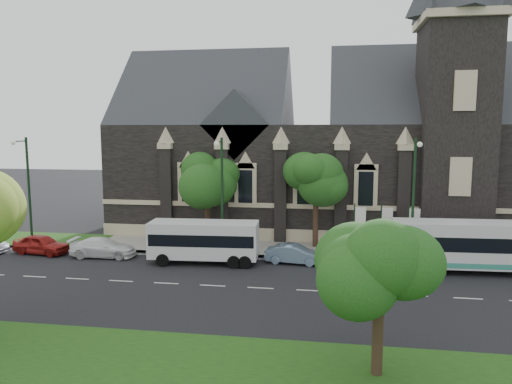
% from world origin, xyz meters
% --- Properties ---
extents(ground, '(160.00, 160.00, 0.00)m').
position_xyz_m(ground, '(0.00, 0.00, 0.00)').
color(ground, black).
rests_on(ground, ground).
extents(sidewalk, '(80.00, 5.00, 0.15)m').
position_xyz_m(sidewalk, '(0.00, 9.50, 0.07)').
color(sidewalk, gray).
rests_on(sidewalk, ground).
extents(museum, '(40.00, 17.70, 29.90)m').
position_xyz_m(museum, '(5.12, 18.78, 8.17)').
color(museum, black).
rests_on(museum, ground).
extents(tree_park_east, '(3.40, 3.40, 6.28)m').
position_xyz_m(tree_park_east, '(6.18, -9.32, 4.62)').
color(tree_park_east, black).
rests_on(tree_park_east, ground).
extents(tree_walk_right, '(4.08, 4.08, 7.80)m').
position_xyz_m(tree_walk_right, '(3.21, 10.71, 5.82)').
color(tree_walk_right, black).
rests_on(tree_walk_right, ground).
extents(tree_walk_left, '(3.91, 3.91, 7.64)m').
position_xyz_m(tree_walk_left, '(-5.80, 10.70, 5.73)').
color(tree_walk_left, black).
rests_on(tree_walk_left, ground).
extents(street_lamp_near, '(0.36, 1.88, 9.00)m').
position_xyz_m(street_lamp_near, '(10.00, 7.09, 5.11)').
color(street_lamp_near, black).
rests_on(street_lamp_near, ground).
extents(street_lamp_mid, '(0.36, 1.88, 9.00)m').
position_xyz_m(street_lamp_mid, '(-4.00, 7.09, 5.11)').
color(street_lamp_mid, black).
rests_on(street_lamp_mid, ground).
extents(street_lamp_far, '(0.36, 1.88, 9.00)m').
position_xyz_m(street_lamp_far, '(-20.00, 7.09, 5.11)').
color(street_lamp_far, black).
rests_on(street_lamp_far, ground).
extents(banner_flag_left, '(0.90, 0.10, 4.00)m').
position_xyz_m(banner_flag_left, '(6.29, 9.00, 2.38)').
color(banner_flag_left, black).
rests_on(banner_flag_left, ground).
extents(banner_flag_center, '(0.90, 0.10, 4.00)m').
position_xyz_m(banner_flag_center, '(8.29, 9.00, 2.38)').
color(banner_flag_center, black).
rests_on(banner_flag_center, ground).
extents(banner_flag_right, '(0.90, 0.10, 4.00)m').
position_xyz_m(banner_flag_right, '(10.29, 9.00, 2.38)').
color(banner_flag_right, black).
rests_on(banner_flag_right, ground).
extents(tour_coach, '(11.91, 3.15, 3.45)m').
position_xyz_m(tour_coach, '(14.34, 5.44, 1.88)').
color(tour_coach, silver).
rests_on(tour_coach, ground).
extents(shuttle_bus, '(7.92, 3.12, 3.01)m').
position_xyz_m(shuttle_bus, '(-4.82, 4.94, 1.73)').
color(shuttle_bus, silver).
rests_on(shuttle_bus, ground).
extents(box_trailer, '(2.59, 1.52, 1.38)m').
position_xyz_m(box_trailer, '(5.40, 5.94, 0.78)').
color(box_trailer, silver).
rests_on(box_trailer, ground).
extents(sedan, '(4.32, 1.91, 1.38)m').
position_xyz_m(sedan, '(1.65, 5.75, 0.69)').
color(sedan, '#7C99B3').
rests_on(sedan, ground).
extents(car_far_red, '(4.61, 2.36, 1.50)m').
position_xyz_m(car_far_red, '(-18.00, 5.48, 0.75)').
color(car_far_red, maroon).
rests_on(car_far_red, ground).
extents(car_far_white, '(5.07, 2.30, 1.44)m').
position_xyz_m(car_far_white, '(-12.81, 5.35, 0.72)').
color(car_far_white, white).
rests_on(car_far_white, ground).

